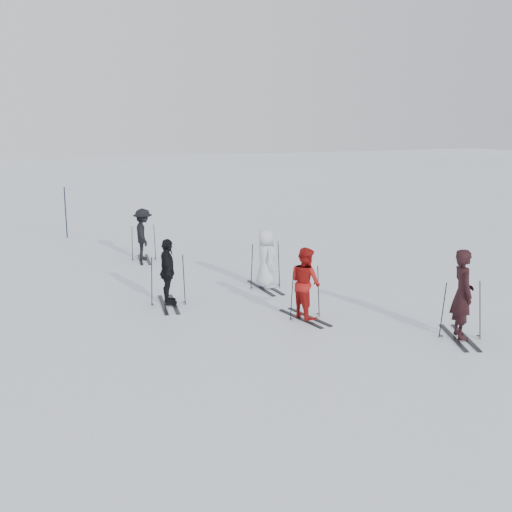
{
  "coord_description": "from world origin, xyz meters",
  "views": [
    {
      "loc": [
        -6.16,
        -13.22,
        4.36
      ],
      "look_at": [
        0.0,
        1.0,
        1.0
      ],
      "focal_mm": 45.0,
      "sensor_mm": 36.0,
      "label": 1
    }
  ],
  "objects_px": {
    "skier_red": "(305,284)",
    "skier_uphill_far": "(143,235)",
    "skier_grey": "(265,260)",
    "skier_near_dark": "(462,295)",
    "piste_marker": "(66,213)",
    "skier_uphill_left": "(168,273)"
  },
  "relations": [
    {
      "from": "skier_uphill_left",
      "to": "skier_red",
      "type": "bearing_deg",
      "value": -121.75
    },
    {
      "from": "skier_red",
      "to": "skier_grey",
      "type": "height_order",
      "value": "skier_red"
    },
    {
      "from": "skier_near_dark",
      "to": "skier_grey",
      "type": "xyz_separation_m",
      "value": [
        -2.0,
        5.1,
        -0.14
      ]
    },
    {
      "from": "skier_uphill_left",
      "to": "skier_uphill_far",
      "type": "height_order",
      "value": "skier_uphill_far"
    },
    {
      "from": "skier_red",
      "to": "skier_grey",
      "type": "relative_size",
      "value": 1.03
    },
    {
      "from": "skier_uphill_left",
      "to": "piste_marker",
      "type": "relative_size",
      "value": 0.83
    },
    {
      "from": "skier_uphill_left",
      "to": "skier_uphill_far",
      "type": "bearing_deg",
      "value": 2.32
    },
    {
      "from": "skier_near_dark",
      "to": "piste_marker",
      "type": "distance_m",
      "value": 15.65
    },
    {
      "from": "skier_grey",
      "to": "skier_uphill_far",
      "type": "xyz_separation_m",
      "value": [
        -2.1,
        4.58,
        0.03
      ]
    },
    {
      "from": "skier_near_dark",
      "to": "piste_marker",
      "type": "height_order",
      "value": "piste_marker"
    },
    {
      "from": "skier_uphill_left",
      "to": "piste_marker",
      "type": "height_order",
      "value": "piste_marker"
    },
    {
      "from": "skier_red",
      "to": "skier_uphill_left",
      "type": "height_order",
      "value": "skier_red"
    },
    {
      "from": "skier_red",
      "to": "skier_uphill_far",
      "type": "bearing_deg",
      "value": 5.96
    },
    {
      "from": "skier_grey",
      "to": "piste_marker",
      "type": "relative_size",
      "value": 0.81
    },
    {
      "from": "piste_marker",
      "to": "skier_grey",
      "type": "bearing_deg",
      "value": -68.07
    },
    {
      "from": "skier_uphill_left",
      "to": "skier_uphill_far",
      "type": "xyz_separation_m",
      "value": [
        0.65,
        5.07,
        0.01
      ]
    },
    {
      "from": "skier_grey",
      "to": "skier_red",
      "type": "bearing_deg",
      "value": 175.18
    },
    {
      "from": "skier_near_dark",
      "to": "skier_uphill_left",
      "type": "bearing_deg",
      "value": 68.4
    },
    {
      "from": "skier_near_dark",
      "to": "skier_uphill_far",
      "type": "relative_size",
      "value": 1.14
    },
    {
      "from": "piste_marker",
      "to": "skier_uphill_left",
      "type": "bearing_deg",
      "value": -83.94
    },
    {
      "from": "skier_near_dark",
      "to": "skier_red",
      "type": "distance_m",
      "value": 3.3
    },
    {
      "from": "skier_uphill_left",
      "to": "skier_near_dark",
      "type": "bearing_deg",
      "value": -124.52
    }
  ]
}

